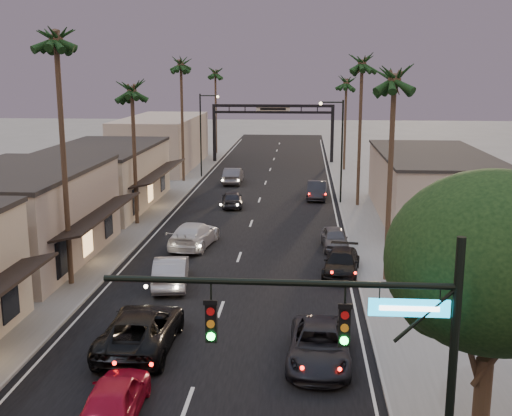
% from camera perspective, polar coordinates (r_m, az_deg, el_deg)
% --- Properties ---
extents(ground, '(200.00, 200.00, 0.00)m').
position_cam_1_polar(ground, '(51.93, -0.16, -0.61)').
color(ground, slate).
rests_on(ground, ground).
extents(road, '(14.00, 120.00, 0.02)m').
position_cam_1_polar(road, '(56.80, 0.23, 0.51)').
color(road, black).
rests_on(road, ground).
extents(sidewalk_left, '(5.00, 92.00, 0.12)m').
position_cam_1_polar(sidewalk_left, '(64.93, -7.71, 1.94)').
color(sidewalk_left, slate).
rests_on(sidewalk_left, ground).
extents(sidewalk_right, '(5.00, 92.00, 0.12)m').
position_cam_1_polar(sidewalk_right, '(63.75, 9.24, 1.70)').
color(sidewalk_right, slate).
rests_on(sidewalk_right, ground).
extents(storefront_mid, '(8.00, 14.00, 5.50)m').
position_cam_1_polar(storefront_mid, '(41.18, -20.13, -0.86)').
color(storefront_mid, gray).
rests_on(storefront_mid, ground).
extents(storefront_far, '(8.00, 16.00, 5.00)m').
position_cam_1_polar(storefront_far, '(55.89, -13.42, 2.59)').
color(storefront_far, '#BAAA8E').
rests_on(storefront_far, ground).
extents(storefront_dist, '(8.00, 20.00, 6.00)m').
position_cam_1_polar(storefront_dist, '(77.83, -8.33, 5.80)').
color(storefront_dist, gray).
rests_on(storefront_dist, ground).
extents(building_right, '(8.00, 18.00, 5.00)m').
position_cam_1_polar(building_right, '(52.24, 15.34, 1.83)').
color(building_right, gray).
rests_on(building_right, ground).
extents(traffic_signal, '(8.51, 0.22, 7.80)m').
position_cam_1_polar(traffic_signal, '(15.94, 10.33, -11.90)').
color(traffic_signal, black).
rests_on(traffic_signal, ground).
extents(corner_tree, '(6.20, 6.20, 8.80)m').
position_cam_1_polar(corner_tree, '(19.55, 20.55, -5.11)').
color(corner_tree, '#38281C').
rests_on(corner_tree, ground).
extents(arch, '(15.20, 0.40, 7.27)m').
position_cam_1_polar(arch, '(80.79, 1.52, 7.96)').
color(arch, black).
rests_on(arch, ground).
extents(streetlight_right, '(2.13, 0.30, 9.00)m').
position_cam_1_polar(streetlight_right, '(55.89, 7.37, 5.75)').
color(streetlight_right, black).
rests_on(streetlight_right, ground).
extents(streetlight_left, '(2.13, 0.30, 9.00)m').
position_cam_1_polar(streetlight_left, '(69.61, -4.72, 7.07)').
color(streetlight_left, black).
rests_on(streetlight_left, ground).
extents(palm_lb, '(3.20, 3.20, 15.20)m').
position_cam_1_polar(palm_lb, '(34.87, -17.40, 14.72)').
color(palm_lb, '#38281C').
rests_on(palm_lb, ground).
extents(palm_lc, '(3.20, 3.20, 12.20)m').
position_cam_1_polar(palm_lc, '(48.15, -11.00, 10.74)').
color(palm_lc, '#38281C').
rests_on(palm_lc, ground).
extents(palm_ld, '(3.20, 3.20, 14.20)m').
position_cam_1_polar(palm_ld, '(66.67, -6.70, 12.90)').
color(palm_ld, '#38281C').
rests_on(palm_ld, ground).
extents(palm_ra, '(3.20, 3.20, 13.20)m').
position_cam_1_polar(palm_ra, '(34.78, 12.24, 11.80)').
color(palm_ra, '#38281C').
rests_on(palm_ra, ground).
extents(palm_rb, '(3.20, 3.20, 14.20)m').
position_cam_1_polar(palm_rb, '(54.67, 9.43, 12.99)').
color(palm_rb, '#38281C').
rests_on(palm_rb, ground).
extents(palm_rc, '(3.20, 3.20, 12.20)m').
position_cam_1_polar(palm_rc, '(74.62, 8.05, 11.29)').
color(palm_rc, '#38281C').
rests_on(palm_rc, ground).
extents(palm_far, '(3.20, 3.20, 13.20)m').
position_cam_1_polar(palm_far, '(89.32, -3.64, 12.15)').
color(palm_far, '#38281C').
rests_on(palm_far, ground).
extents(oncoming_red, '(1.98, 4.53, 1.52)m').
position_cam_1_polar(oncoming_red, '(22.97, -12.42, -16.09)').
color(oncoming_red, maroon).
rests_on(oncoming_red, ground).
extents(oncoming_pickup, '(2.85, 6.17, 1.71)m').
position_cam_1_polar(oncoming_pickup, '(27.83, -10.19, -10.55)').
color(oncoming_pickup, black).
rests_on(oncoming_pickup, ground).
extents(oncoming_silver, '(2.40, 5.15, 1.63)m').
position_cam_1_polar(oncoming_silver, '(35.32, -7.57, -5.55)').
color(oncoming_silver, gray).
rests_on(oncoming_silver, ground).
extents(oncoming_white, '(3.05, 5.94, 1.65)m').
position_cam_1_polar(oncoming_white, '(42.66, -5.54, -2.38)').
color(oncoming_white, silver).
rests_on(oncoming_white, ground).
extents(oncoming_dgrey, '(2.21, 4.36, 1.42)m').
position_cam_1_polar(oncoming_dgrey, '(54.77, -2.15, 0.82)').
color(oncoming_dgrey, black).
rests_on(oncoming_dgrey, ground).
extents(oncoming_grey_far, '(1.74, 4.95, 1.63)m').
position_cam_1_polar(oncoming_grey_far, '(66.14, -2.05, 2.89)').
color(oncoming_grey_far, '#4A4A4E').
rests_on(oncoming_grey_far, ground).
extents(curbside_near, '(2.73, 5.49, 1.50)m').
position_cam_1_polar(curbside_near, '(26.31, 5.67, -12.05)').
color(curbside_near, black).
rests_on(curbside_near, ground).
extents(curbside_black, '(2.55, 4.96, 1.38)m').
position_cam_1_polar(curbside_black, '(37.14, 7.60, -4.87)').
color(curbside_black, black).
rests_on(curbside_black, ground).
extents(curbside_grey, '(1.83, 4.12, 1.38)m').
position_cam_1_polar(curbside_grey, '(42.42, 7.00, -2.69)').
color(curbside_grey, '#434448').
rests_on(curbside_grey, ground).
extents(curbside_far, '(1.93, 4.86, 1.57)m').
position_cam_1_polar(curbside_far, '(58.50, 5.43, 1.58)').
color(curbside_far, black).
rests_on(curbside_far, ground).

